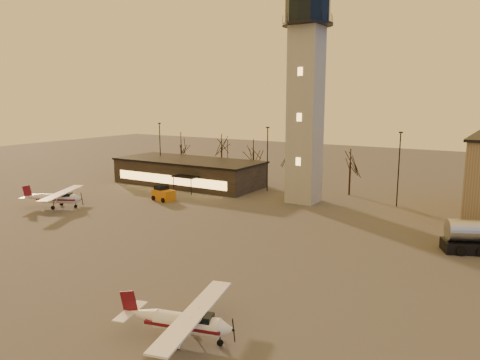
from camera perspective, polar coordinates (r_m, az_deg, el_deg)
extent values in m
plane|color=#494643|center=(42.53, -9.28, -10.21)|extent=(220.00, 220.00, 0.00)
cube|color=#A4A29B|center=(65.57, 7.96, 7.65)|extent=(4.00, 4.00, 24.00)
cylinder|color=black|center=(66.20, 8.23, 18.22)|extent=(6.80, 6.80, 0.30)
cylinder|color=black|center=(66.49, 8.27, 19.79)|extent=(6.00, 6.00, 3.40)
cube|color=black|center=(79.63, -6.26, 0.86)|extent=(25.00, 10.00, 4.00)
cube|color=black|center=(79.32, -6.29, 2.39)|extent=(25.40, 10.40, 0.30)
cube|color=#FFBE59|center=(75.86, -8.58, 0.04)|extent=(22.00, 0.08, 1.40)
cube|color=black|center=(72.44, -6.68, 0.42)|extent=(4.00, 2.00, 0.20)
cylinder|color=black|center=(85.82, -9.70, 3.46)|extent=(0.16, 0.16, 10.00)
cube|color=black|center=(85.40, -9.80, 6.83)|extent=(0.50, 0.25, 0.18)
cylinder|color=black|center=(73.26, 3.36, 2.48)|extent=(0.16, 0.16, 10.00)
cube|color=black|center=(72.77, 3.40, 6.42)|extent=(0.50, 0.25, 0.18)
cylinder|color=black|center=(66.26, 18.77, 1.15)|extent=(0.16, 0.16, 10.00)
cube|color=black|center=(65.72, 19.01, 5.51)|extent=(0.50, 0.25, 0.18)
cylinder|color=black|center=(90.63, -7.16, 2.51)|extent=(0.28, 0.28, 5.74)
cylinder|color=black|center=(81.67, 1.64, 1.59)|extent=(0.28, 0.28, 5.25)
cylinder|color=black|center=(73.96, 6.13, 1.01)|extent=(0.28, 0.28, 6.16)
cylinder|color=black|center=(72.58, 13.22, 0.15)|extent=(0.28, 0.28, 4.97)
cylinder|color=black|center=(87.53, -2.25, 2.27)|extent=(0.28, 0.28, 5.60)
cylinder|color=white|center=(29.78, -6.41, -16.97)|extent=(4.33, 2.17, 1.18)
cone|color=white|center=(28.97, -1.75, -17.72)|extent=(1.07, 1.29, 1.12)
cone|color=white|center=(30.98, -11.84, -15.72)|extent=(2.35, 1.50, 1.00)
cube|color=black|center=(29.28, -4.73, -16.54)|extent=(1.55, 1.26, 0.63)
cube|color=#560C16|center=(29.87, -6.74, -16.99)|extent=(5.04, 2.38, 0.20)
cube|color=white|center=(29.30, -5.59, -15.88)|extent=(3.78, 10.00, 0.13)
cube|color=white|center=(31.32, -13.20, -15.30)|extent=(1.53, 3.10, 0.07)
cube|color=#560C16|center=(31.10, -13.40, -14.21)|extent=(1.24, 0.38, 1.54)
cylinder|color=silver|center=(67.29, -21.22, -2.13)|extent=(4.64, 3.20, 1.29)
cone|color=silver|center=(66.17, -19.13, -2.19)|extent=(1.35, 1.50, 1.23)
cone|color=silver|center=(68.79, -23.74, -1.92)|extent=(2.61, 2.04, 1.09)
cube|color=black|center=(66.78, -20.48, -1.78)|extent=(1.79, 1.60, 0.69)
cube|color=maroon|center=(67.39, -21.36, -2.16)|extent=(5.36, 3.60, 0.22)
cube|color=silver|center=(66.93, -20.88, -1.49)|extent=(6.24, 10.37, 0.14)
cube|color=silver|center=(69.20, -24.40, -1.81)|extent=(2.27, 3.31, 0.08)
cube|color=maroon|center=(69.12, -24.51, -1.25)|extent=(1.26, 0.69, 1.68)
cylinder|color=#B2B3B7|center=(50.05, 27.05, -5.54)|extent=(6.06, 4.31, 2.13)
cube|color=#C46C0B|center=(68.09, -9.32, -1.82)|extent=(3.64, 2.41, 1.56)
cube|color=black|center=(68.26, -9.57, -1.03)|extent=(1.84, 1.84, 0.89)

